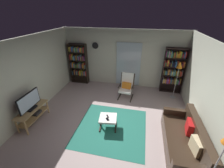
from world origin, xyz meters
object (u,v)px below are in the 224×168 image
object	(u,v)px
tv_remote	(108,116)
lounge_armchair	(127,85)
bookshelf_near_sofa	(173,70)
leather_sofa	(184,140)
bookshelf_near_tv	(79,62)
ottoman	(108,119)
television	(29,102)
wall_clock	(95,46)
cell_phone	(107,119)
floor_lamp_by_shelf	(179,69)
tv_stand	(33,113)

from	to	relation	value
tv_remote	lounge_armchair	bearing A→B (deg)	47.79
bookshelf_near_sofa	leather_sofa	distance (m)	3.26
bookshelf_near_tv	lounge_armchair	bearing A→B (deg)	-20.24
ottoman	leather_sofa	bearing A→B (deg)	-9.56
television	ottoman	world-z (taller)	television
wall_clock	television	bearing A→B (deg)	-108.86
cell_phone	floor_lamp_by_shelf	xyz separation A→B (m)	(2.25, 2.36, 0.89)
tv_stand	leather_sofa	size ratio (longest dim) A/B	0.59
floor_lamp_by_shelf	wall_clock	world-z (taller)	wall_clock
television	bookshelf_near_sofa	world-z (taller)	bookshelf_near_sofa
bookshelf_near_tv	ottoman	distance (m)	3.61
television	lounge_armchair	xyz separation A→B (m)	(2.72, 2.22, -0.26)
bookshelf_near_sofa	leather_sofa	bearing A→B (deg)	-90.96
floor_lamp_by_shelf	bookshelf_near_sofa	bearing A→B (deg)	99.06
television	bookshelf_near_tv	bearing A→B (deg)	85.01
ottoman	cell_phone	size ratio (longest dim) A/B	4.14
bookshelf_near_sofa	wall_clock	world-z (taller)	wall_clock
ottoman	floor_lamp_by_shelf	distance (m)	3.35
bookshelf_near_sofa	cell_phone	distance (m)	3.68
leather_sofa	floor_lamp_by_shelf	distance (m)	2.81
television	wall_clock	xyz separation A→B (m)	(1.11, 3.24, 1.05)
tv_remote	floor_lamp_by_shelf	size ratio (longest dim) A/B	0.09
ottoman	cell_phone	world-z (taller)	cell_phone
bookshelf_near_tv	ottoman	bearing A→B (deg)	-53.10
leather_sofa	ottoman	size ratio (longest dim) A/B	3.38
floor_lamp_by_shelf	bookshelf_near_tv	bearing A→B (deg)	172.76
bookshelf_near_tv	ottoman	world-z (taller)	bookshelf_near_tv
tv_stand	floor_lamp_by_shelf	xyz separation A→B (m)	(4.66, 2.54, 0.93)
bookshelf_near_tv	ottoman	size ratio (longest dim) A/B	3.31
leather_sofa	bookshelf_near_sofa	bearing A→B (deg)	89.04
bookshelf_near_tv	lounge_armchair	size ratio (longest dim) A/B	1.88
television	wall_clock	size ratio (longest dim) A/B	2.98
bookshelf_near_tv	wall_clock	xyz separation A→B (m)	(0.83, 0.12, 0.82)
bookshelf_near_sofa	lounge_armchair	world-z (taller)	bookshelf_near_sofa
floor_lamp_by_shelf	wall_clock	xyz separation A→B (m)	(-3.55, 0.68, 0.57)
television	tv_remote	xyz separation A→B (m)	(2.38, 0.33, -0.40)
bookshelf_near_sofa	tv_remote	size ratio (longest dim) A/B	13.59
leather_sofa	floor_lamp_by_shelf	world-z (taller)	floor_lamp_by_shelf
ottoman	tv_remote	world-z (taller)	tv_remote
bookshelf_near_sofa	wall_clock	bearing A→B (deg)	177.76
tv_stand	lounge_armchair	bearing A→B (deg)	38.93
cell_phone	lounge_armchair	bearing A→B (deg)	44.56
tv_remote	floor_lamp_by_shelf	distance (m)	3.31
television	bookshelf_near_sofa	distance (m)	5.53
lounge_armchair	floor_lamp_by_shelf	distance (m)	2.10
floor_lamp_by_shelf	wall_clock	distance (m)	3.66
tv_stand	ottoman	size ratio (longest dim) A/B	1.98
leather_sofa	lounge_armchair	size ratio (longest dim) A/B	1.91
bookshelf_near_tv	wall_clock	bearing A→B (deg)	8.27
television	bookshelf_near_tv	distance (m)	3.14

